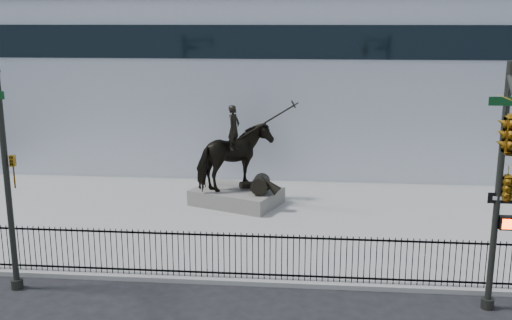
{
  "coord_description": "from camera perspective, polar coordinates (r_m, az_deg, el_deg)",
  "views": [
    {
      "loc": [
        1.87,
        -16.02,
        8.04
      ],
      "look_at": [
        -0.18,
        6.0,
        2.84
      ],
      "focal_mm": 42.0,
      "sensor_mm": 36.0,
      "label": 1
    }
  ],
  "objects": [
    {
      "name": "picket_fence",
      "position": [
        18.78,
        -0.81,
        -9.11
      ],
      "size": [
        22.1,
        0.1,
        1.5
      ],
      "color": "black",
      "rests_on": "plaza"
    },
    {
      "name": "ground",
      "position": [
        18.02,
        -1.23,
        -13.27
      ],
      "size": [
        120.0,
        120.0,
        0.0
      ],
      "primitive_type": "plane",
      "color": "black",
      "rests_on": "ground"
    },
    {
      "name": "building",
      "position": [
        36.24,
        2.35,
        7.61
      ],
      "size": [
        44.0,
        14.0,
        9.0
      ],
      "primitive_type": "cube",
      "color": "silver",
      "rests_on": "ground"
    },
    {
      "name": "equestrian_statue",
      "position": [
        25.8,
        -1.76,
        0.18
      ],
      "size": [
        4.26,
        3.52,
        3.87
      ],
      "rotation": [
        0.0,
        0.0,
        -0.38
      ],
      "color": "black",
      "rests_on": "statue_plinth"
    },
    {
      "name": "traffic_signal_right",
      "position": [
        15.09,
        22.9,
        -0.03
      ],
      "size": [
        2.17,
        6.86,
        7.0
      ],
      "color": "black",
      "rests_on": "ground"
    },
    {
      "name": "plaza",
      "position": [
        24.43,
        0.64,
        -5.8
      ],
      "size": [
        30.0,
        12.0,
        0.15
      ],
      "primitive_type": "cube",
      "color": "gray",
      "rests_on": "ground"
    },
    {
      "name": "statue_plinth",
      "position": [
        26.28,
        -1.86,
        -3.49
      ],
      "size": [
        4.22,
        3.61,
        0.67
      ],
      "primitive_type": "cube",
      "rotation": [
        0.0,
        0.0,
        -0.38
      ],
      "color": "#625F59",
      "rests_on": "plaza"
    }
  ]
}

